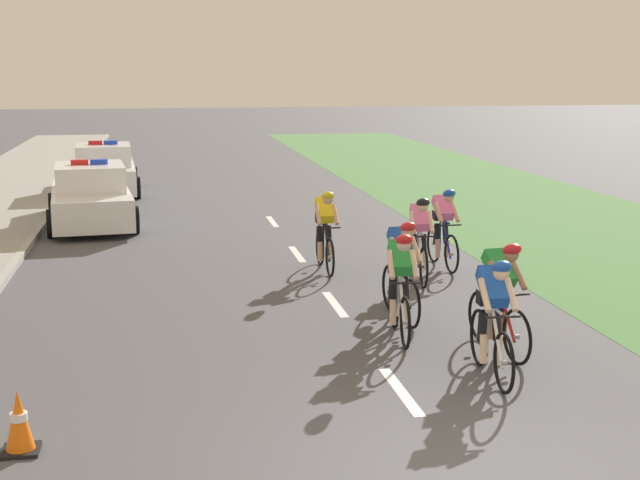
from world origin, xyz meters
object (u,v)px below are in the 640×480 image
at_px(cyclist_second, 500,295).
at_px(traffic_cone_near, 19,422).
at_px(cyclist_sixth, 325,229).
at_px(cyclist_seventh, 443,227).
at_px(cyclist_fourth, 401,268).
at_px(cyclist_lead, 493,316).
at_px(police_car_second, 104,171).
at_px(police_car_nearest, 91,198).
at_px(cyclist_fifth, 420,238).
at_px(cyclist_third, 400,283).

height_order(cyclist_second, traffic_cone_near, cyclist_second).
bearing_deg(cyclist_sixth, cyclist_seventh, -2.83).
distance_m(cyclist_seventh, traffic_cone_near, 9.82).
bearing_deg(cyclist_second, cyclist_fourth, 114.83).
distance_m(cyclist_lead, police_car_second, 18.52).
bearing_deg(police_car_nearest, traffic_cone_near, -89.12).
relative_size(cyclist_lead, cyclist_second, 1.00).
bearing_deg(cyclist_seventh, traffic_cone_near, -132.40).
bearing_deg(cyclist_second, cyclist_fifth, 88.41).
height_order(cyclist_fourth, police_car_second, police_car_second).
bearing_deg(cyclist_sixth, cyclist_lead, -81.62).
bearing_deg(cyclist_fifth, cyclist_sixth, 143.03).
bearing_deg(cyclist_fifth, cyclist_fourth, -112.59).
distance_m(cyclist_fifth, cyclist_seventh, 1.25).
bearing_deg(cyclist_fourth, traffic_cone_near, -141.13).
height_order(cyclist_second, cyclist_fifth, same).
xyz_separation_m(cyclist_fifth, cyclist_sixth, (-1.48, 1.11, 0.00)).
bearing_deg(police_car_nearest, cyclist_third, -64.48).
distance_m(cyclist_fourth, cyclist_sixth, 3.44).
xyz_separation_m(cyclist_sixth, traffic_cone_near, (-4.39, -7.35, -0.48)).
xyz_separation_m(cyclist_third, traffic_cone_near, (-4.64, -3.02, -0.48)).
distance_m(cyclist_third, cyclist_fourth, 0.98).
height_order(cyclist_fourth, cyclist_sixth, same).
bearing_deg(cyclist_third, police_car_nearest, 115.52).
xyz_separation_m(cyclist_fifth, police_car_second, (-6.06, 12.65, -0.11)).
relative_size(cyclist_third, cyclist_seventh, 1.00).
height_order(cyclist_third, cyclist_fourth, same).
relative_size(cyclist_second, police_car_nearest, 0.38).
distance_m(cyclist_third, cyclist_fifth, 3.45).
xyz_separation_m(cyclist_third, cyclist_seventh, (1.98, 4.23, 0.00)).
relative_size(cyclist_third, police_car_second, 0.38).
bearing_deg(cyclist_third, traffic_cone_near, -146.97).
relative_size(cyclist_third, cyclist_sixth, 1.00).
bearing_deg(cyclist_third, police_car_second, 106.95).
bearing_deg(police_car_second, cyclist_seventh, -59.67).
height_order(cyclist_fourth, cyclist_seventh, same).
height_order(cyclist_third, police_car_second, police_car_second).
bearing_deg(police_car_second, police_car_nearest, -89.99).
bearing_deg(cyclist_lead, cyclist_third, 109.90).
bearing_deg(cyclist_lead, police_car_nearest, 114.70).
relative_size(cyclist_lead, cyclist_sixth, 1.00).
bearing_deg(cyclist_fourth, police_car_nearest, 119.07).
height_order(cyclist_fifth, cyclist_seventh, same).
height_order(cyclist_fifth, cyclist_sixth, same).
relative_size(cyclist_lead, police_car_nearest, 0.38).
height_order(cyclist_lead, cyclist_seventh, same).
bearing_deg(police_car_nearest, police_car_second, 90.01).
relative_size(cyclist_lead, cyclist_fifth, 1.00).
xyz_separation_m(cyclist_fourth, police_car_nearest, (-5.11, 9.20, -0.11)).
bearing_deg(police_car_second, cyclist_third, -73.05).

